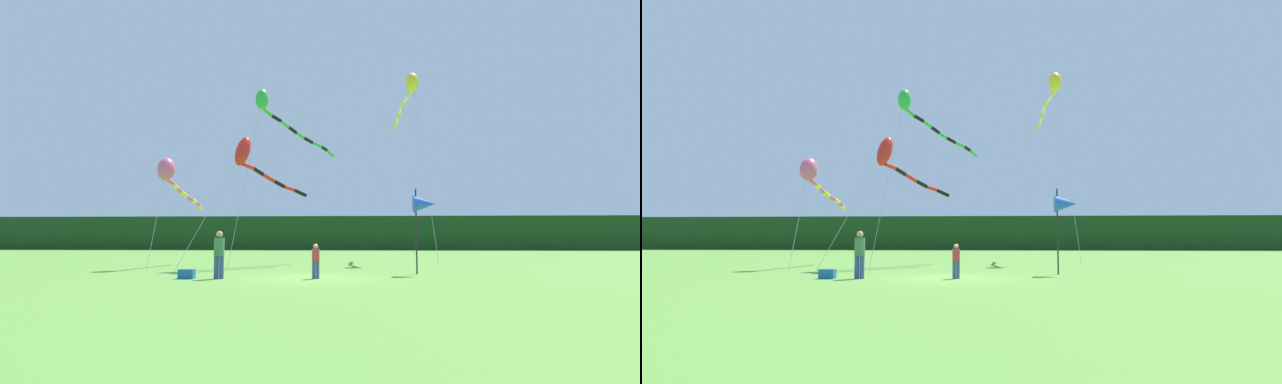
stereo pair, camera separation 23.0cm
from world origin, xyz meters
The scene contains 10 objects.
ground_plane centered at (0.00, 0.00, 0.00)m, with size 120.00×120.00×0.00m, color #5B9338.
distant_treeline centered at (0.00, 45.00, 2.12)m, with size 108.00×2.14×4.24m, color #193D19.
person_adult centered at (-3.29, -0.37, 0.96)m, with size 0.38×0.38×1.71m.
person_child centered at (0.20, -0.12, 0.70)m, with size 0.28×0.28×1.25m.
cooler_box centered at (-4.45, -0.42, 0.17)m, with size 0.56×0.36×0.34m, color #1959B2.
banner_flag_pole centered at (4.49, 2.31, 2.82)m, with size 0.90×0.70×3.48m.
kite_yellow centered at (5.38, 13.31, 11.12)m, with size 1.56×9.19×12.06m.
kite_green centered at (-2.60, 8.46, 8.39)m, with size 4.91×7.95×9.47m.
kite_red centered at (-3.44, 5.67, 5.39)m, with size 5.15×6.46×6.49m.
kite_rainbow centered at (-7.57, 6.10, 4.65)m, with size 0.97×6.59×5.53m.
Camera 1 is at (1.41, -18.20, 1.45)m, focal length 27.90 mm.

